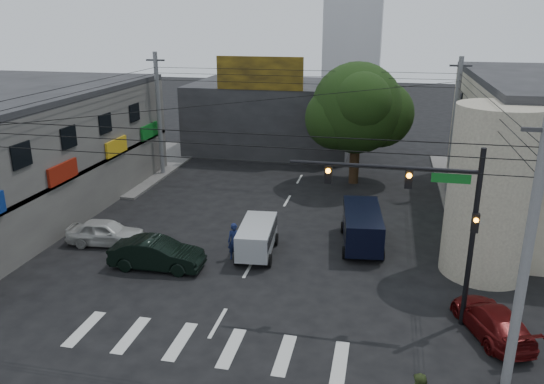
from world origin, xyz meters
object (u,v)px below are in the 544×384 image
(street_tree, at_px, (357,108))
(utility_pole_near_right, at_px, (526,259))
(utility_pole_far_right, at_px, (454,127))
(utility_pole_far_left, at_px, (159,115))
(traffic_officer, at_px, (235,241))
(navy_van, at_px, (362,228))
(white_compact, at_px, (106,232))
(traffic_gantry, at_px, (429,207))
(silver_minivan, at_px, (257,239))
(maroon_sedan, at_px, (492,320))
(dark_sedan, at_px, (157,254))

(street_tree, height_order, utility_pole_near_right, utility_pole_near_right)
(utility_pole_far_right, bearing_deg, street_tree, 171.25)
(street_tree, distance_m, utility_pole_near_right, 22.48)
(utility_pole_far_left, bearing_deg, traffic_officer, -54.07)
(navy_van, bearing_deg, white_compact, 95.14)
(traffic_gantry, bearing_deg, silver_minivan, 149.63)
(silver_minivan, relative_size, navy_van, 0.78)
(traffic_gantry, distance_m, navy_van, 8.25)
(traffic_gantry, bearing_deg, navy_van, 111.26)
(traffic_officer, bearing_deg, utility_pole_far_left, 110.84)
(traffic_gantry, relative_size, utility_pole_near_right, 0.78)
(silver_minivan, height_order, traffic_officer, traffic_officer)
(traffic_gantry, bearing_deg, maroon_sedan, -10.59)
(utility_pole_far_right, height_order, dark_sedan, utility_pole_far_right)
(utility_pole_far_right, distance_m, white_compact, 23.04)
(utility_pole_near_right, bearing_deg, dark_sedan, 159.49)
(street_tree, height_order, traffic_gantry, street_tree)
(dark_sedan, bearing_deg, traffic_officer, -63.69)
(maroon_sedan, bearing_deg, traffic_officer, -40.85)
(traffic_officer, bearing_deg, utility_pole_near_right, -47.72)
(navy_van, bearing_deg, utility_pole_near_right, -158.94)
(dark_sedan, bearing_deg, utility_pole_far_left, 20.74)
(street_tree, xyz_separation_m, silver_minivan, (-4.00, -13.42, -4.65))
(navy_van, bearing_deg, street_tree, -0.27)
(maroon_sedan, xyz_separation_m, traffic_officer, (-11.47, 4.35, 0.33))
(traffic_gantry, relative_size, utility_pole_far_right, 0.78)
(traffic_gantry, xyz_separation_m, white_compact, (-16.01, 4.11, -4.14))
(utility_pole_far_left, relative_size, white_compact, 2.19)
(silver_minivan, bearing_deg, traffic_gantry, -125.03)
(street_tree, bearing_deg, utility_pole_far_left, -176.05)
(utility_pole_far_right, xyz_separation_m, traffic_officer, (-11.47, -13.16, -3.66))
(utility_pole_near_right, bearing_deg, white_compact, 157.85)
(maroon_sedan, relative_size, traffic_officer, 2.41)
(dark_sedan, height_order, maroon_sedan, dark_sedan)
(utility_pole_far_right, xyz_separation_m, dark_sedan, (-14.84, -14.95, -3.85))
(utility_pole_far_right, relative_size, traffic_officer, 4.88)
(utility_pole_far_right, distance_m, traffic_officer, 17.83)
(dark_sedan, height_order, white_compact, dark_sedan)
(utility_pole_far_right, bearing_deg, utility_pole_far_left, 180.00)
(street_tree, bearing_deg, traffic_gantry, -78.01)
(utility_pole_near_right, distance_m, traffic_officer, 14.10)
(utility_pole_far_right, relative_size, dark_sedan, 2.01)
(dark_sedan, bearing_deg, traffic_gantry, -101.23)
(traffic_gantry, relative_size, dark_sedan, 1.57)
(utility_pole_near_right, distance_m, utility_pole_far_right, 20.50)
(traffic_gantry, height_order, dark_sedan, traffic_gantry)
(maroon_sedan, bearing_deg, utility_pole_near_right, 69.91)
(street_tree, height_order, silver_minivan, street_tree)
(utility_pole_near_right, distance_m, utility_pole_far_left, 29.35)
(street_tree, relative_size, navy_van, 1.71)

